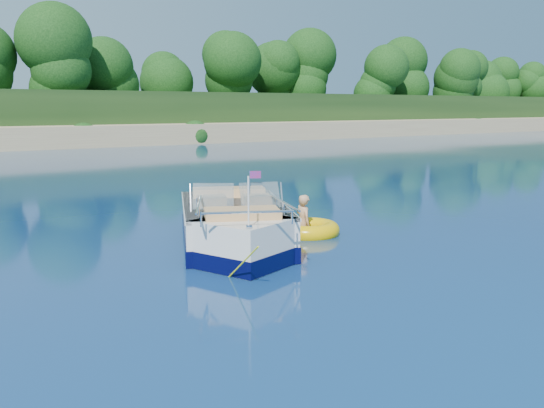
# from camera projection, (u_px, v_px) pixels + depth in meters

# --- Properties ---
(ground) EXTENTS (160.00, 160.00, 0.00)m
(ground) POSITION_uv_depth(u_px,v_px,m) (293.00, 294.00, 9.19)
(ground) COLOR #0B1A4E
(ground) RESTS_ON ground
(motorboat) EXTENTS (3.57, 5.38, 1.93)m
(motorboat) POSITION_uv_depth(u_px,v_px,m) (235.00, 229.00, 12.20)
(motorboat) COLOR silver
(motorboat) RESTS_ON ground
(tow_tube) EXTENTS (1.83, 1.83, 0.39)m
(tow_tube) POSITION_uv_depth(u_px,v_px,m) (307.00, 230.00, 13.52)
(tow_tube) COLOR #F1B804
(tow_tube) RESTS_ON ground
(boy) EXTENTS (0.38, 0.73, 1.39)m
(boy) POSITION_uv_depth(u_px,v_px,m) (302.00, 234.00, 13.57)
(boy) COLOR tan
(boy) RESTS_ON ground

